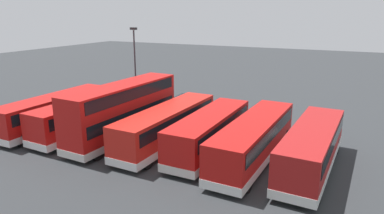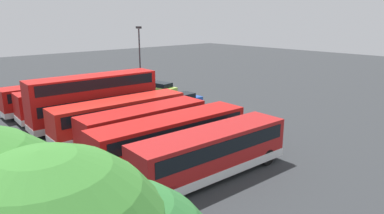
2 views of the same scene
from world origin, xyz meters
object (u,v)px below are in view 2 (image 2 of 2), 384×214
Objects in this scene: car_hatchback_silver at (160,88)px; car_small_green at (183,100)px; bus_single_deck_seventh at (59,95)px; bus_single_deck_third at (144,125)px; bus_single_deck_second at (172,136)px; bus_single_deck_fourth at (121,115)px; bus_single_deck_sixth at (77,101)px; lamp_post_tall at (140,59)px; bus_single_deck_near_end at (212,151)px; bus_double_decker_fifth at (95,98)px.

car_hatchback_silver is 1.10× the size of car_small_green.
bus_single_deck_third is at bearing -176.84° from bus_single_deck_seventh.
car_small_green is at bearing -43.66° from bus_single_deck_second.
bus_single_deck_second is at bearing -179.96° from bus_single_deck_third.
bus_single_deck_seventh reaches higher than car_hatchback_silver.
bus_single_deck_third is 0.90× the size of bus_single_deck_seventh.
bus_single_deck_sixth is (7.48, 0.48, -0.00)m from bus_single_deck_fourth.
bus_single_deck_third and bus_single_deck_sixth have the same top height.
bus_single_deck_seventh is (14.50, 0.80, 0.00)m from bus_single_deck_third.
bus_single_deck_seventh is at bearing 70.27° from lamp_post_tall.
car_hatchback_silver and car_small_green have the same top height.
car_small_green is at bearing -110.38° from bus_single_deck_sixth.
bus_single_deck_third and bus_single_deck_fourth have the same top height.
bus_single_deck_near_end and bus_single_deck_second have the same top height.
bus_double_decker_fifth is 9.10m from lamp_post_tall.
bus_single_deck_fourth is at bearing -175.17° from bus_double_decker_fifth.
bus_double_decker_fifth is at bearing 1.52° from bus_single_deck_second.
bus_single_deck_second is 1.02× the size of bus_single_deck_fourth.
bus_double_decker_fifth is 3.70m from bus_single_deck_sixth.
bus_single_deck_sixth is (11.05, 0.44, 0.00)m from bus_single_deck_third.
bus_single_deck_fourth is (3.57, -0.04, 0.00)m from bus_single_deck_third.
bus_single_deck_fourth is 7.49m from bus_single_deck_sixth.
bus_double_decker_fifth reaches higher than bus_single_deck_sixth.
bus_single_deck_seventh is 2.60× the size of car_small_green.
bus_double_decker_fifth is at bearing 4.83° from bus_single_deck_fourth.
bus_double_decker_fifth is (10.77, 0.29, 0.83)m from bus_single_deck_second.
bus_single_deck_second is 16.96m from lamp_post_tall.
car_hatchback_silver is at bearing -40.40° from bus_single_deck_third.
car_small_green is 0.51× the size of lamp_post_tall.
bus_single_deck_second is 1.04× the size of bus_single_deck_seventh.
bus_single_deck_fourth is 11.38m from lamp_post_tall.
bus_single_deck_second is 10.80m from bus_double_decker_fifth.
bus_single_deck_fourth is at bearing 0.13° from bus_single_deck_near_end.
bus_single_deck_fourth is 10.64m from car_small_green.
lamp_post_tall is at bearing -86.34° from bus_single_deck_sixth.
bus_single_deck_near_end is 1.27× the size of lamp_post_tall.
bus_single_deck_second is 3.32m from bus_single_deck_third.
bus_single_deck_sixth is at bearing 3.68° from bus_single_deck_fourth.
lamp_post_tall reaches higher than car_small_green.
bus_single_deck_seventh is 9.36m from lamp_post_tall.
bus_single_deck_near_end is 3.82m from bus_single_deck_second.
bus_single_deck_second is 1.16× the size of bus_single_deck_third.
bus_single_deck_second is 14.53m from car_small_green.
bus_single_deck_third is 1.19× the size of lamp_post_tall.
bus_single_deck_fourth is 1.03× the size of bus_single_deck_seventh.
bus_single_deck_near_end is 21.66m from bus_single_deck_seventh.
bus_single_deck_second is at bearing 136.34° from car_small_green.
bus_single_deck_seventh is at bearing 4.20° from bus_double_decker_fifth.
bus_single_deck_seventh is (7.06, 0.52, -0.83)m from bus_double_decker_fifth.
lamp_post_tall is at bearing -26.51° from bus_single_deck_second.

